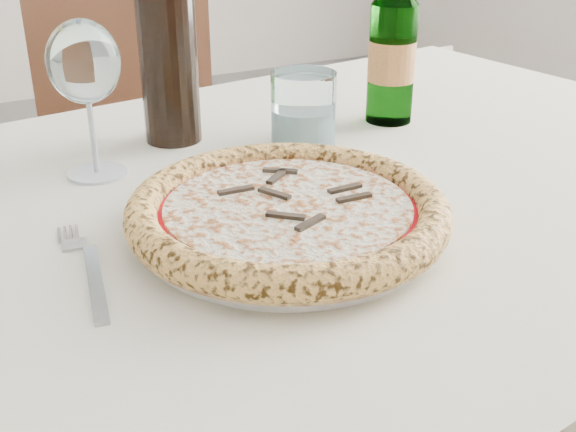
# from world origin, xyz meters

# --- Properties ---
(dining_table) EXTENTS (1.63, 1.09, 0.76)m
(dining_table) POSITION_xyz_m (0.07, -0.25, 0.67)
(dining_table) COLOR #542E1B
(dining_table) RESTS_ON floor
(chair_far) EXTENTS (0.47, 0.47, 0.93)m
(chair_far) POSITION_xyz_m (0.17, 0.59, 0.53)
(chair_far) COLOR #542E1B
(chair_far) RESTS_ON floor
(plate) EXTENTS (0.30, 0.30, 0.02)m
(plate) POSITION_xyz_m (0.07, -0.35, 0.76)
(plate) COLOR white
(plate) RESTS_ON dining_table
(pizza) EXTENTS (0.34, 0.34, 0.03)m
(pizza) POSITION_xyz_m (0.07, -0.35, 0.78)
(pizza) COLOR #E4BC6D
(pizza) RESTS_ON plate
(fork) EXTENTS (0.04, 0.20, 0.00)m
(fork) POSITION_xyz_m (-0.14, -0.33, 0.76)
(fork) COLOR #949BA2
(fork) RESTS_ON dining_table
(wine_glass) EXTENTS (0.09, 0.09, 0.19)m
(wine_glass) POSITION_xyz_m (-0.07, -0.09, 0.89)
(wine_glass) COLOR silver
(wine_glass) RESTS_ON dining_table
(tumbler) EXTENTS (0.09, 0.09, 0.10)m
(tumbler) POSITION_xyz_m (0.21, -0.11, 0.80)
(tumbler) COLOR white
(tumbler) RESTS_ON dining_table
(beer_bottle) EXTENTS (0.07, 0.07, 0.27)m
(beer_bottle) POSITION_xyz_m (0.38, -0.08, 0.86)
(beer_bottle) COLOR #2B6827
(beer_bottle) RESTS_ON dining_table
(wine_bottle) EXTENTS (0.08, 0.08, 0.32)m
(wine_bottle) POSITION_xyz_m (0.06, -0.01, 0.89)
(wine_bottle) COLOR black
(wine_bottle) RESTS_ON dining_table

